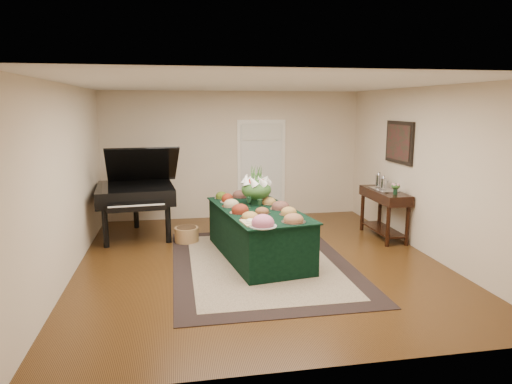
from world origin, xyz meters
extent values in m
plane|color=black|center=(0.00, 0.00, 0.00)|extent=(6.00, 6.00, 0.00)
cube|color=black|center=(0.01, -0.11, 0.01)|extent=(2.68, 3.76, 0.01)
cube|color=#BBA88C|center=(0.01, -0.11, 0.01)|extent=(2.15, 3.22, 0.01)
cube|color=white|center=(0.60, 2.98, 1.05)|extent=(1.05, 0.04, 2.10)
cube|color=silver|center=(0.60, 2.96, 1.00)|extent=(0.90, 0.06, 2.00)
cube|color=black|center=(0.02, 0.22, 0.39)|extent=(1.38, 2.40, 0.78)
cube|color=black|center=(0.02, 0.22, 0.78)|extent=(1.44, 2.47, 0.02)
cylinder|color=silver|center=(0.35, -0.70, 0.80)|extent=(0.34, 0.34, 0.01)
ellipsoid|color=#9F653F|center=(0.35, -0.70, 0.85)|extent=(0.28, 0.28, 0.09)
cylinder|color=silver|center=(0.40, -0.26, 0.80)|extent=(0.29, 0.29, 0.01)
ellipsoid|color=#BA8842|center=(0.40, -0.26, 0.85)|extent=(0.24, 0.24, 0.08)
cylinder|color=silver|center=(0.20, 0.95, 0.80)|extent=(0.32, 0.32, 0.01)
ellipsoid|color=brown|center=(0.20, 0.95, 0.86)|extent=(0.26, 0.26, 0.10)
cylinder|color=silver|center=(0.36, 0.13, 0.80)|extent=(0.34, 0.34, 0.01)
ellipsoid|color=brown|center=(0.36, 0.13, 0.85)|extent=(0.28, 0.28, 0.09)
cylinder|color=silver|center=(0.15, 1.28, 0.80)|extent=(0.26, 0.26, 0.01)
ellipsoid|color=#BA8842|center=(0.15, 1.28, 0.85)|extent=(0.21, 0.21, 0.08)
cylinder|color=#A4ADA3|center=(-0.40, 0.82, 0.80)|extent=(0.25, 0.25, 0.01)
ellipsoid|color=maroon|center=(-0.40, 0.82, 0.86)|extent=(0.20, 0.20, 0.10)
cylinder|color=silver|center=(0.02, -0.09, 0.80)|extent=(0.25, 0.25, 0.01)
ellipsoid|color=brown|center=(0.02, -0.09, 0.84)|extent=(0.21, 0.21, 0.06)
cylinder|color=#A4ADA3|center=(-0.11, -0.84, 0.80)|extent=(0.38, 0.38, 0.01)
ellipsoid|color=pink|center=(-0.11, -0.84, 0.86)|extent=(0.31, 0.31, 0.11)
cylinder|color=silver|center=(-0.38, 0.44, 0.80)|extent=(0.31, 0.31, 0.01)
ellipsoid|color=tan|center=(-0.38, 0.44, 0.85)|extent=(0.25, 0.25, 0.09)
cylinder|color=silver|center=(-0.30, -0.02, 0.80)|extent=(0.32, 0.32, 0.01)
ellipsoid|color=maroon|center=(-0.30, -0.02, 0.85)|extent=(0.26, 0.26, 0.10)
cylinder|color=silver|center=(-0.13, 1.18, 0.80)|extent=(0.33, 0.33, 0.01)
ellipsoid|color=brown|center=(-0.13, 1.18, 0.85)|extent=(0.27, 0.27, 0.09)
cylinder|color=silver|center=(0.26, 0.53, 0.80)|extent=(0.28, 0.28, 0.01)
ellipsoid|color=#BA8842|center=(0.26, 0.53, 0.84)|extent=(0.23, 0.23, 0.08)
cylinder|color=silver|center=(-0.21, -0.40, 0.80)|extent=(0.29, 0.29, 0.01)
ellipsoid|color=#BA8842|center=(-0.21, -0.40, 0.84)|extent=(0.24, 0.24, 0.07)
cylinder|color=silver|center=(-0.46, 1.13, 0.80)|extent=(0.25, 0.25, 0.01)
ellipsoid|color=#4E6219|center=(-0.46, 1.13, 0.85)|extent=(0.21, 0.21, 0.08)
cube|color=tan|center=(-0.18, -0.64, 0.80)|extent=(0.42, 0.42, 0.02)
ellipsoid|color=beige|center=(-0.24, -0.61, 0.85)|extent=(0.14, 0.14, 0.08)
ellipsoid|color=beige|center=(-0.11, -0.57, 0.85)|extent=(0.12, 0.12, 0.07)
cube|color=#FF9E28|center=(-0.11, -0.71, 0.84)|extent=(0.11, 0.10, 0.05)
cylinder|color=black|center=(0.06, 0.60, 0.89)|extent=(0.19, 0.19, 0.19)
ellipsoid|color=#2F5923|center=(0.06, 0.60, 1.03)|extent=(0.49, 0.49, 0.32)
cylinder|color=black|center=(-2.45, 1.18, 0.34)|extent=(0.10, 0.10, 0.67)
cylinder|color=black|center=(-1.40, 1.28, 0.34)|extent=(0.10, 0.10, 0.67)
cylinder|color=black|center=(-2.04, 2.42, 0.34)|extent=(0.10, 0.10, 0.67)
cube|color=black|center=(-1.98, 1.80, 0.82)|extent=(1.48, 1.56, 0.29)
cube|color=black|center=(-1.91, 0.99, 0.72)|extent=(0.98, 0.31, 0.10)
cube|color=black|center=(-1.85, 1.96, 1.31)|extent=(1.38, 1.16, 0.74)
cylinder|color=olive|center=(-1.09, 1.25, 0.13)|extent=(0.42, 0.42, 0.26)
cylinder|color=black|center=(2.31, 0.37, 0.35)|extent=(0.07, 0.07, 0.70)
cylinder|color=black|center=(2.68, 0.37, 0.35)|extent=(0.07, 0.07, 0.70)
cylinder|color=black|center=(2.31, 1.45, 0.35)|extent=(0.07, 0.07, 0.70)
cylinder|color=black|center=(2.68, 1.45, 0.35)|extent=(0.07, 0.07, 0.70)
cube|color=black|center=(2.50, 0.91, 0.79)|extent=(0.45, 1.29, 0.18)
cube|color=black|center=(2.50, 0.91, 0.15)|extent=(0.38, 1.13, 0.03)
cube|color=silver|center=(2.50, 0.97, 0.89)|extent=(0.34, 0.58, 0.02)
cylinder|color=black|center=(2.50, 0.52, 0.93)|extent=(0.07, 0.07, 0.11)
ellipsoid|color=pink|center=(2.50, 0.52, 1.03)|extent=(0.16, 0.16, 0.11)
cube|color=black|center=(2.72, 0.91, 1.75)|extent=(0.04, 0.95, 0.75)
cube|color=#52151E|center=(2.69, 0.91, 1.75)|extent=(0.01, 0.82, 0.62)
camera|label=1|loc=(-1.26, -6.68, 2.40)|focal=32.00mm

